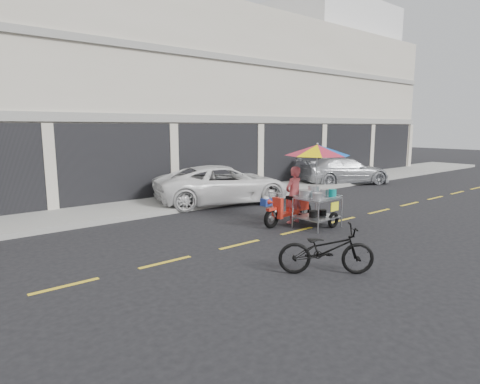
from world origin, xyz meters
TOP-DOWN VIEW (x-y plane):
  - ground at (0.00, 0.00)m, footprint 90.00×90.00m
  - sidewalk at (0.00, 5.50)m, footprint 45.00×3.00m
  - shophouse_block at (2.82, 10.59)m, footprint 36.00×8.11m
  - centerline at (0.00, 0.00)m, footprint 42.00×0.10m
  - white_pickup at (0.89, 4.48)m, footprint 5.46×3.63m
  - silver_pickup at (8.46, 4.70)m, footprint 4.86×3.39m
  - near_bicycle at (-1.93, -2.52)m, footprint 1.80×1.65m
  - food_vendor_rig at (0.70, 0.27)m, footprint 2.41×1.90m

SIDE VIEW (x-z plane):
  - ground at x=0.00m, z-range 0.00..0.00m
  - centerline at x=0.00m, z-range 0.00..0.01m
  - sidewalk at x=0.00m, z-range 0.00..0.15m
  - near_bicycle at x=-1.93m, z-range 0.00..0.96m
  - silver_pickup at x=8.46m, z-range 0.00..1.31m
  - white_pickup at x=0.89m, z-range 0.00..1.39m
  - food_vendor_rig at x=0.70m, z-range 0.30..2.66m
  - shophouse_block at x=2.82m, z-range -0.96..9.44m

